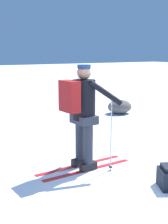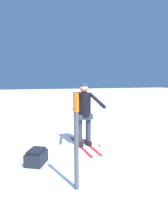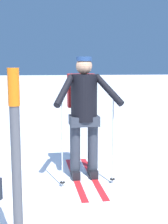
# 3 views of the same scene
# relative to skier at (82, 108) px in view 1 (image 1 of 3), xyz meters

# --- Properties ---
(ground_plane) EXTENTS (80.00, 80.00, 0.00)m
(ground_plane) POSITION_rel_skier_xyz_m (-0.32, 0.67, -1.04)
(ground_plane) COLOR white
(skier) EXTENTS (1.72, 0.95, 1.75)m
(skier) POSITION_rel_skier_xyz_m (0.00, 0.00, 0.00)
(skier) COLOR red
(skier) RESTS_ON ground_plane
(rock_boulder) EXTENTS (0.80, 0.68, 0.44)m
(rock_boulder) POSITION_rel_skier_xyz_m (-3.53, -3.41, -0.82)
(rock_boulder) COLOR #5B5651
(rock_boulder) RESTS_ON ground_plane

